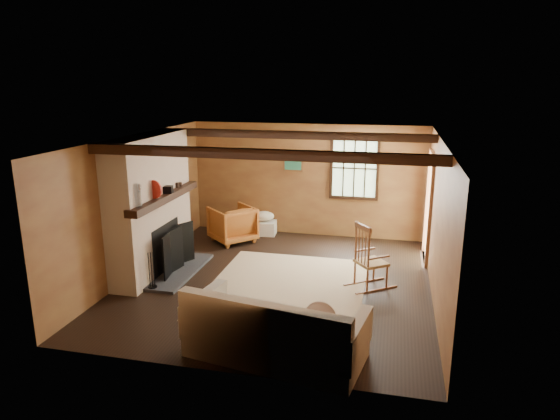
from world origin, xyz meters
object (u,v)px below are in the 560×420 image
(armchair, at_px, (233,224))
(fireplace, at_px, (152,211))
(rocking_chair, at_px, (369,261))
(sofa, at_px, (274,335))
(laundry_basket, at_px, (264,228))

(armchair, bearing_deg, fireplace, 19.12)
(rocking_chair, distance_m, sofa, 2.63)
(laundry_basket, relative_size, armchair, 0.60)
(armchair, bearing_deg, sofa, 67.32)
(fireplace, bearing_deg, armchair, 66.42)
(fireplace, xyz_separation_m, laundry_basket, (1.34, 2.50, -0.95))
(laundry_basket, height_order, armchair, armchair)
(sofa, distance_m, laundry_basket, 5.01)
(fireplace, bearing_deg, rocking_chair, 1.84)
(rocking_chair, relative_size, laundry_basket, 2.18)
(sofa, xyz_separation_m, armchair, (-1.92, 4.19, 0.07))
(fireplace, distance_m, armchair, 2.17)
(armchair, bearing_deg, laundry_basket, -177.25)
(fireplace, bearing_deg, sofa, -40.19)
(rocking_chair, height_order, armchair, rocking_chair)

